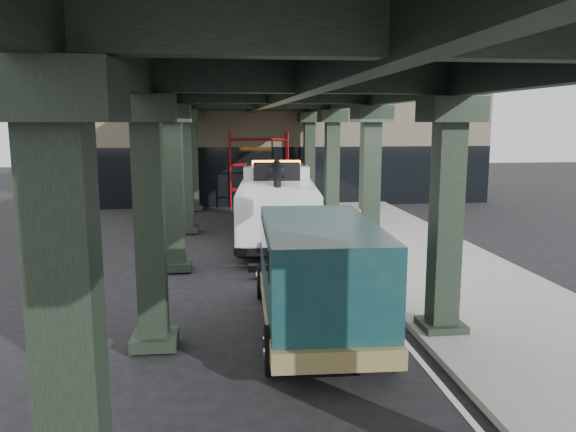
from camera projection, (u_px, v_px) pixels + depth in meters
ground at (296, 286)px, 15.63m from camera, size 90.00×90.00×0.00m
sidewalk at (425, 261)px, 18.11m from camera, size 5.00×40.00×0.15m
lane_stripe at (340, 266)px, 17.79m from camera, size 0.12×38.00×0.01m
viaduct at (274, 89)px, 16.64m from camera, size 7.40×32.00×6.40m
building at (285, 130)px, 34.79m from camera, size 22.00×10.00×8.00m
scaffolding at (259, 168)px, 29.62m from camera, size 3.08×0.88×4.00m
tow_truck at (277, 201)px, 21.48m from camera, size 3.46×9.62×3.09m
towed_van at (317, 273)px, 11.97m from camera, size 2.66×6.20×2.48m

